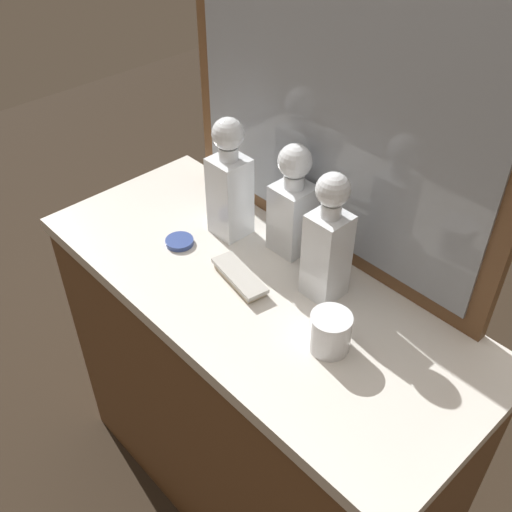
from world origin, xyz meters
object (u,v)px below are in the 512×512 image
crystal_decanter_right (293,209)px  crystal_tumbler_center (330,334)px  crystal_decanter_left (327,249)px  silver_brush_front (240,277)px  crystal_decanter_rear (230,189)px  porcelain_dish (180,242)px

crystal_decanter_right → crystal_tumbler_center: bearing=-32.0°
crystal_decanter_left → crystal_decanter_right: crystal_decanter_left is taller
crystal_decanter_right → crystal_tumbler_center: crystal_decanter_right is taller
silver_brush_front → crystal_tumbler_center: bearing=0.4°
crystal_decanter_right → crystal_decanter_left: bearing=-20.9°
crystal_decanter_rear → crystal_decanter_right: crystal_decanter_rear is taller
crystal_decanter_left → crystal_tumbler_center: bearing=-44.0°
crystal_decanter_right → crystal_tumbler_center: size_ratio=3.31×
crystal_tumbler_center → crystal_decanter_rear: bearing=165.6°
crystal_decanter_rear → silver_brush_front: crystal_decanter_rear is taller
silver_brush_front → porcelain_dish: 0.20m
crystal_decanter_rear → porcelain_dish: size_ratio=4.47×
crystal_decanter_rear → crystal_decanter_left: crystal_decanter_rear is taller
crystal_decanter_left → porcelain_dish: (-0.34, -0.12, -0.11)m
crystal_decanter_rear → crystal_decanter_left: bearing=0.5°
crystal_decanter_rear → crystal_decanter_left: (0.30, 0.00, -0.00)m
silver_brush_front → porcelain_dish: size_ratio=2.44×
silver_brush_front → crystal_decanter_rear: bearing=144.8°
crystal_decanter_right → silver_brush_front: (0.01, -0.17, -0.10)m
crystal_tumbler_center → silver_brush_front: crystal_tumbler_center is taller
crystal_decanter_rear → crystal_tumbler_center: (0.41, -0.11, -0.08)m
crystal_decanter_rear → porcelain_dish: bearing=-110.6°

